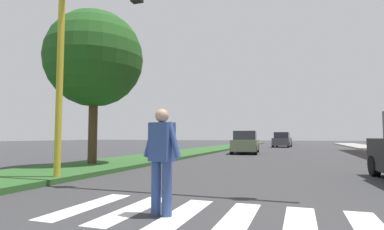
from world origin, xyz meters
TOP-DOWN VIEW (x-y plane):
  - ground_plane at (0.00, 30.00)m, footprint 140.00×140.00m
  - crosswalk at (0.00, 8.53)m, footprint 5.85×2.20m
  - median_strip at (-6.75, 28.00)m, footprint 3.37×64.00m
  - tree_mid at (-7.05, 14.40)m, footprint 3.99×3.99m
  - traffic_light_gantry at (-3.04, 10.65)m, footprint 8.10×0.30m
  - pedestrian_performer at (-1.17, 8.35)m, footprint 0.74×0.33m
  - sedan_midblock at (-2.84, 26.56)m, footprint 2.18×4.67m
  - sedan_distant at (-1.00, 41.23)m, footprint 2.10×4.68m
  - sedan_far_horizon at (-1.36, 53.18)m, footprint 2.08×4.40m

SIDE VIEW (x-z plane):
  - ground_plane at x=0.00m, z-range 0.00..0.00m
  - crosswalk at x=0.00m, z-range 0.00..0.01m
  - median_strip at x=-6.75m, z-range 0.00..0.15m
  - sedan_midblock at x=-2.84m, z-range -0.05..1.58m
  - sedan_distant at x=-1.00m, z-range -0.06..1.66m
  - sedan_far_horizon at x=-1.36m, z-range -0.07..1.68m
  - pedestrian_performer at x=-1.17m, z-range 0.09..1.78m
  - traffic_light_gantry at x=-3.04m, z-range 1.33..7.33m
  - tree_mid at x=-7.05m, z-range 1.29..7.61m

